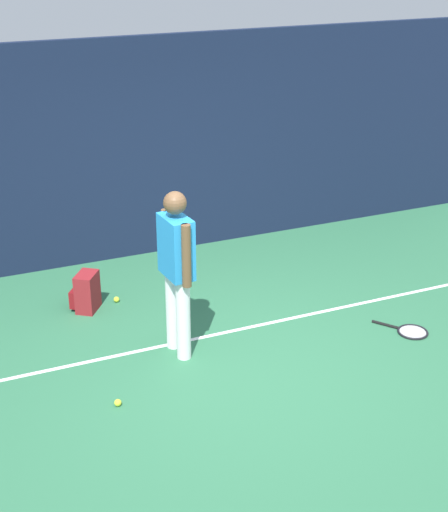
# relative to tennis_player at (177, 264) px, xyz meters

# --- Properties ---
(ground_plane) EXTENTS (12.00, 12.00, 0.00)m
(ground_plane) POSITION_rel_tennis_player_xyz_m (0.46, -0.47, -0.97)
(ground_plane) COLOR #2D6B47
(back_fence) EXTENTS (10.00, 0.10, 2.75)m
(back_fence) POSITION_rel_tennis_player_xyz_m (0.46, 2.53, 0.41)
(back_fence) COLOR #141E38
(back_fence) RESTS_ON ground
(court_line) EXTENTS (9.00, 0.05, 0.00)m
(court_line) POSITION_rel_tennis_player_xyz_m (0.46, 0.17, -0.96)
(court_line) COLOR white
(court_line) RESTS_ON ground
(tennis_player) EXTENTS (0.26, 0.53, 1.70)m
(tennis_player) POSITION_rel_tennis_player_xyz_m (0.00, 0.00, 0.00)
(tennis_player) COLOR white
(tennis_player) RESTS_ON ground
(tennis_racket) EXTENTS (0.50, 0.60, 0.03)m
(tennis_racket) POSITION_rel_tennis_player_xyz_m (2.37, -0.59, -0.95)
(tennis_racket) COLOR black
(tennis_racket) RESTS_ON ground
(backpack) EXTENTS (0.38, 0.37, 0.44)m
(backpack) POSITION_rel_tennis_player_xyz_m (-0.63, 1.25, -0.76)
(backpack) COLOR maroon
(backpack) RESTS_ON ground
(tennis_ball_near_player) EXTENTS (0.07, 0.07, 0.07)m
(tennis_ball_near_player) POSITION_rel_tennis_player_xyz_m (-0.28, 1.30, -0.93)
(tennis_ball_near_player) COLOR #CCE033
(tennis_ball_near_player) RESTS_ON ground
(tennis_ball_by_fence) EXTENTS (0.07, 0.07, 0.07)m
(tennis_ball_by_fence) POSITION_rel_tennis_player_xyz_m (-0.82, -0.66, -0.93)
(tennis_ball_by_fence) COLOR #CCE033
(tennis_ball_by_fence) RESTS_ON ground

